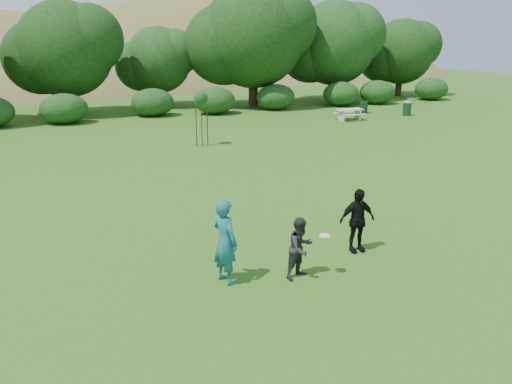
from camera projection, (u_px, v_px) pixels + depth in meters
ground at (301, 266)px, 12.64m from camera, size 120.00×120.00×0.00m
player_teal at (225, 241)px, 11.55m from camera, size 0.72×0.87×2.06m
player_grey at (301, 248)px, 11.87m from camera, size 0.88×0.78×1.52m
player_black at (357, 220)px, 13.30m from camera, size 1.05×0.49×1.76m
trash_can_near at (364, 107)px, 37.32m from camera, size 0.60×0.60×0.90m
frisbee at (325, 236)px, 11.81m from camera, size 0.27×0.27×0.04m
sapling at (201, 100)px, 25.67m from camera, size 0.70×0.70×2.85m
picnic_table at (350, 113)px, 34.31m from camera, size 1.80×1.48×0.76m
trash_can_lidded at (407, 108)px, 36.28m from camera, size 0.60×0.60×1.05m
hillside at (91, 155)px, 76.46m from camera, size 150.00×72.00×52.00m
tree_row at (167, 45)px, 37.67m from camera, size 53.92×10.38×9.62m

